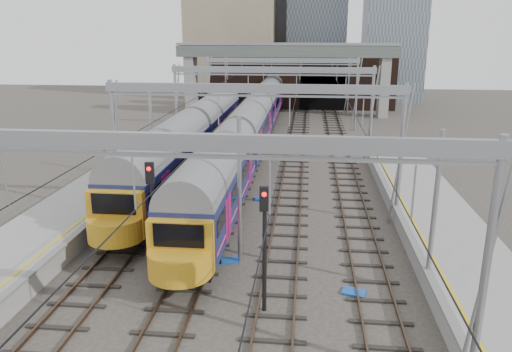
# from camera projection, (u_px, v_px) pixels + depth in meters

# --- Properties ---
(ground) EXTENTS (160.00, 160.00, 0.00)m
(ground) POSITION_uv_depth(u_px,v_px,m) (234.00, 283.00, 21.90)
(ground) COLOR #38332D
(ground) RESTS_ON ground
(platform_left) EXTENTS (4.32, 55.00, 1.12)m
(platform_left) POSITION_uv_depth(u_px,v_px,m) (42.00, 239.00, 25.16)
(platform_left) COLOR gray
(platform_left) RESTS_ON ground
(platform_right) EXTENTS (4.32, 47.00, 1.12)m
(platform_right) POSITION_uv_depth(u_px,v_px,m) (488.00, 302.00, 19.29)
(platform_right) COLOR gray
(platform_right) RESTS_ON ground
(tracks) EXTENTS (14.40, 80.00, 0.22)m
(tracks) POSITION_uv_depth(u_px,v_px,m) (264.00, 183.00, 36.22)
(tracks) COLOR #4C3828
(tracks) RESTS_ON ground
(overhead_line) EXTENTS (16.80, 80.00, 8.00)m
(overhead_line) POSITION_uv_depth(u_px,v_px,m) (272.00, 83.00, 40.59)
(overhead_line) COLOR gray
(overhead_line) RESTS_ON ground
(retaining_wall) EXTENTS (28.00, 2.75, 9.00)m
(retaining_wall) POSITION_uv_depth(u_px,v_px,m) (298.00, 78.00, 70.16)
(retaining_wall) COLOR black
(retaining_wall) RESTS_ON ground
(overbridge) EXTENTS (28.00, 3.00, 9.25)m
(overbridge) POSITION_uv_depth(u_px,v_px,m) (286.00, 59.00, 63.82)
(overbridge) COLOR gray
(overbridge) RESTS_ON ground
(train_main) EXTENTS (2.82, 65.24, 4.85)m
(train_main) POSITION_uv_depth(u_px,v_px,m) (259.00, 114.00, 51.20)
(train_main) COLOR black
(train_main) RESTS_ON ground
(train_second) EXTENTS (2.88, 33.32, 4.93)m
(train_second) POSITION_uv_depth(u_px,v_px,m) (193.00, 138.00, 39.51)
(train_second) COLOR black
(train_second) RESTS_ON ground
(signal_near_left) EXTENTS (0.38, 0.48, 5.26)m
(signal_near_left) POSITION_uv_depth(u_px,v_px,m) (153.00, 205.00, 21.87)
(signal_near_left) COLOR black
(signal_near_left) RESTS_ON ground
(signal_near_centre) EXTENTS (0.39, 0.48, 5.18)m
(signal_near_centre) POSITION_uv_depth(u_px,v_px,m) (265.00, 235.00, 18.77)
(signal_near_centre) COLOR black
(signal_near_centre) RESTS_ON ground
(equip_cover_a) EXTENTS (0.95, 0.77, 0.10)m
(equip_cover_a) POSITION_uv_depth(u_px,v_px,m) (230.00, 260.00, 23.90)
(equip_cover_a) COLOR #174CAD
(equip_cover_a) RESTS_ON ground
(equip_cover_b) EXTENTS (1.05, 0.81, 0.11)m
(equip_cover_b) POSITION_uv_depth(u_px,v_px,m) (262.00, 199.00, 32.67)
(equip_cover_b) COLOR #174CAD
(equip_cover_b) RESTS_ON ground
(equip_cover_c) EXTENTS (1.10, 0.92, 0.11)m
(equip_cover_c) POSITION_uv_depth(u_px,v_px,m) (354.00, 292.00, 20.97)
(equip_cover_c) COLOR #174CAD
(equip_cover_c) RESTS_ON ground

